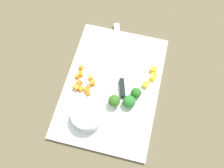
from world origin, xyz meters
name	(u,v)px	position (x,y,z in m)	size (l,w,h in m)	color
ground_plane	(112,87)	(0.00, 0.00, 0.00)	(4.00, 4.00, 0.00)	brown
cutting_board	(112,86)	(0.00, 0.00, 0.01)	(0.44, 0.31, 0.01)	white
prep_bowl	(87,115)	(-0.13, 0.05, 0.03)	(0.10, 0.10, 0.04)	#BAB6BC
chef_knife	(121,71)	(0.06, -0.02, 0.02)	(0.29, 0.11, 0.02)	silver
carrot_dice_0	(79,82)	(-0.02, 0.11, 0.02)	(0.01, 0.02, 0.01)	orange
carrot_dice_1	(88,87)	(-0.03, 0.07, 0.02)	(0.01, 0.01, 0.01)	orange
carrot_dice_2	(87,90)	(-0.04, 0.07, 0.02)	(0.01, 0.01, 0.01)	orange
carrot_dice_3	(91,78)	(0.01, 0.07, 0.02)	(0.01, 0.01, 0.01)	orange
carrot_dice_4	(77,77)	(0.00, 0.12, 0.02)	(0.01, 0.01, 0.01)	orange
carrot_dice_5	(93,83)	(-0.01, 0.06, 0.02)	(0.01, 0.02, 0.01)	orange
carrot_dice_6	(81,68)	(0.04, 0.12, 0.02)	(0.01, 0.01, 0.01)	orange
carrot_dice_7	(81,89)	(-0.04, 0.09, 0.02)	(0.02, 0.01, 0.01)	orange
carrot_dice_8	(76,87)	(-0.04, 0.11, 0.02)	(0.02, 0.02, 0.02)	orange
carrot_dice_9	(81,74)	(0.01, 0.11, 0.02)	(0.02, 0.01, 0.01)	orange
carrot_dice_10	(88,93)	(-0.05, 0.07, 0.02)	(0.01, 0.01, 0.01)	orange
pepper_dice_0	(153,77)	(0.06, -0.13, 0.02)	(0.02, 0.02, 0.02)	yellow
pepper_dice_1	(145,85)	(0.02, -0.11, 0.02)	(0.02, 0.02, 0.02)	yellow
pepper_dice_2	(154,70)	(0.09, -0.12, 0.02)	(0.02, 0.02, 0.02)	yellow
broccoli_floret_0	(114,101)	(-0.06, -0.02, 0.04)	(0.04, 0.04, 0.05)	#89C15B
broccoli_floret_1	(136,93)	(-0.02, -0.08, 0.03)	(0.03, 0.03, 0.03)	#93B157
broccoli_floret_2	(129,102)	(-0.05, -0.07, 0.03)	(0.04, 0.04, 0.04)	#8CBE58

